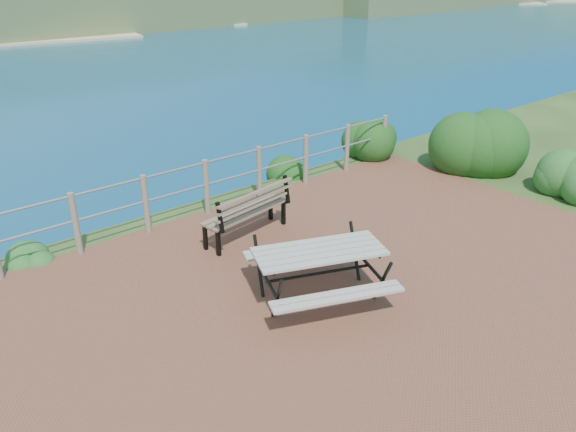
% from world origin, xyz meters
% --- Properties ---
extents(ground, '(10.00, 7.00, 0.12)m').
position_xyz_m(ground, '(0.00, 0.00, 0.00)').
color(ground, brown).
rests_on(ground, ground).
extents(safety_railing, '(9.40, 0.10, 1.00)m').
position_xyz_m(safety_railing, '(0.00, 3.35, 0.57)').
color(safety_railing, '#6B5B4C').
rests_on(safety_railing, ground).
extents(picnic_table, '(1.82, 1.37, 0.71)m').
position_xyz_m(picnic_table, '(-0.32, 0.12, 0.46)').
color(picnic_table, gray).
rests_on(picnic_table, ground).
extents(park_bench, '(1.64, 0.64, 0.90)m').
position_xyz_m(park_bench, '(0.00, 2.19, 0.59)').
color(park_bench, brown).
rests_on(park_bench, ground).
extents(shrub_right_front, '(1.57, 1.57, 2.22)m').
position_xyz_m(shrub_right_front, '(5.55, 1.97, 0.00)').
color(shrub_right_front, '#143F13').
rests_on(shrub_right_front, ground).
extents(shrub_right_back, '(1.07, 1.07, 1.53)m').
position_xyz_m(shrub_right_back, '(5.83, -0.30, 0.00)').
color(shrub_right_back, '#205523').
rests_on(shrub_right_back, ground).
extents(shrub_right_edge, '(1.00, 1.00, 1.44)m').
position_xyz_m(shrub_right_edge, '(4.76, 3.68, 0.00)').
color(shrub_right_edge, '#143F13').
rests_on(shrub_right_edge, ground).
extents(shrub_lip_west, '(0.67, 0.67, 0.37)m').
position_xyz_m(shrub_lip_west, '(-2.94, 3.64, 0.00)').
color(shrub_lip_west, '#205523').
rests_on(shrub_lip_west, ground).
extents(shrub_lip_east, '(0.79, 0.79, 0.54)m').
position_xyz_m(shrub_lip_east, '(2.53, 4.15, 0.00)').
color(shrub_lip_east, '#143F13').
rests_on(shrub_lip_east, ground).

